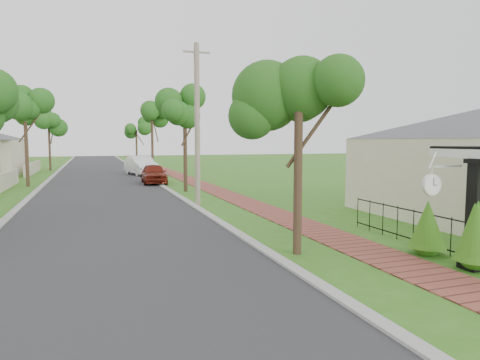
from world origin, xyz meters
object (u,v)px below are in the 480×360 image
porch_post (475,220)px  near_tree (299,101)px  parked_car_white (141,166)px  utility_pole (197,124)px  parked_car_red (154,174)px  station_clock (433,183)px

porch_post → near_tree: (-3.19, 2.50, 2.78)m
parked_car_white → utility_pole: 18.78m
utility_pole → porch_post: bearing=-72.4°
near_tree → utility_pole: size_ratio=0.68×
parked_car_red → parked_car_white: size_ratio=0.81×
near_tree → parked_car_red: bearing=92.8°
parked_car_white → near_tree: near_tree is taller
utility_pole → parked_car_red: bearing=92.7°
parked_car_red → near_tree: (0.96, -19.74, 3.23)m
porch_post → parked_car_red: (-4.15, 22.24, -0.45)m
utility_pole → station_clock: 11.56m
parked_car_white → station_clock: (3.28, -29.65, 1.15)m
porch_post → parked_car_white: size_ratio=0.52×
parked_car_white → station_clock: station_clock is taller
porch_post → station_clock: (-0.87, 0.40, 0.83)m
near_tree → utility_pole: (-0.46, 8.99, -0.25)m
near_tree → station_clock: near_tree is taller
parked_car_red → utility_pole: bearing=-84.8°
parked_car_red → near_tree: near_tree is taller
parked_car_red → station_clock: bearing=-78.9°
near_tree → utility_pole: 9.00m
porch_post → near_tree: bearing=141.9°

